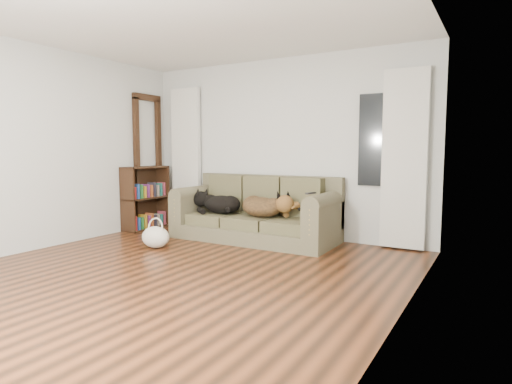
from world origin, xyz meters
The scene contains 15 objects.
floor centered at (0.00, 0.00, 0.00)m, with size 5.00×5.00×0.00m, color black.
ceiling centered at (0.00, 0.00, 2.60)m, with size 5.00×5.00×0.00m, color white.
wall_back centered at (0.00, 2.50, 1.30)m, with size 4.50×0.04×2.60m, color beige.
wall_left centered at (-2.25, 0.00, 1.30)m, with size 0.04×5.00×2.60m, color beige.
wall_right centered at (2.25, 0.00, 1.30)m, with size 0.04×5.00×2.60m, color beige.
curtain_left centered at (-1.70, 2.42, 1.15)m, with size 0.55×0.08×2.25m, color silver.
curtain_right centered at (1.80, 2.42, 1.15)m, with size 0.55×0.08×2.25m, color silver.
window_pane centered at (1.45, 2.47, 1.40)m, with size 0.50×0.03×1.20m, color black.
door_casing centered at (-2.20, 2.05, 1.05)m, with size 0.07×0.60×2.10m, color #311D0F.
sofa centered at (-0.13, 1.97, 0.45)m, with size 2.32×1.00×0.95m, color #44422F.
dog_black_lab centered at (-0.69, 1.93, 0.48)m, with size 0.63×0.44×0.27m, color black.
dog_shepherd centered at (0.05, 1.94, 0.49)m, with size 0.69×0.48×0.30m, color black.
tv_remote centered at (0.80, 1.80, 0.73)m, with size 0.06×0.20×0.02m, color black.
tote_bag centered at (-0.99, 0.91, 0.16)m, with size 0.39×0.30×0.28m, color beige.
bookshelf centered at (-2.09, 1.86, 0.50)m, with size 0.30×0.81×1.01m, color #311D0F.
Camera 1 is at (2.88, -3.17, 1.27)m, focal length 30.00 mm.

